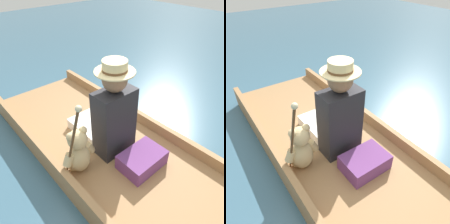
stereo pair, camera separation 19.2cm
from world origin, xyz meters
TOP-DOWN VIEW (x-y plane):
  - ground_plane at (0.00, 0.00)m, footprint 16.00×16.00m
  - punt_boat at (0.00, 0.00)m, footprint 1.14×3.01m
  - seat_cushion at (0.06, -0.45)m, footprint 0.40×0.28m
  - seated_person at (0.02, -0.05)m, footprint 0.36×0.75m
  - teddy_bear at (-0.37, -0.11)m, footprint 0.32×0.19m
  - wine_glass at (0.39, 0.21)m, footprint 0.08×0.08m
  - walking_cane at (-0.47, -0.23)m, footprint 0.04×0.34m

SIDE VIEW (x-z plane):
  - ground_plane at x=0.00m, z-range 0.00..0.00m
  - punt_boat at x=0.00m, z-range -0.05..0.22m
  - seat_cushion at x=0.06m, z-range 0.15..0.30m
  - wine_glass at x=0.39m, z-range 0.18..0.29m
  - teddy_bear at x=-0.37m, z-range 0.13..0.59m
  - seated_person at x=0.02m, z-range 0.04..0.95m
  - walking_cane at x=-0.47m, z-range 0.22..1.06m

